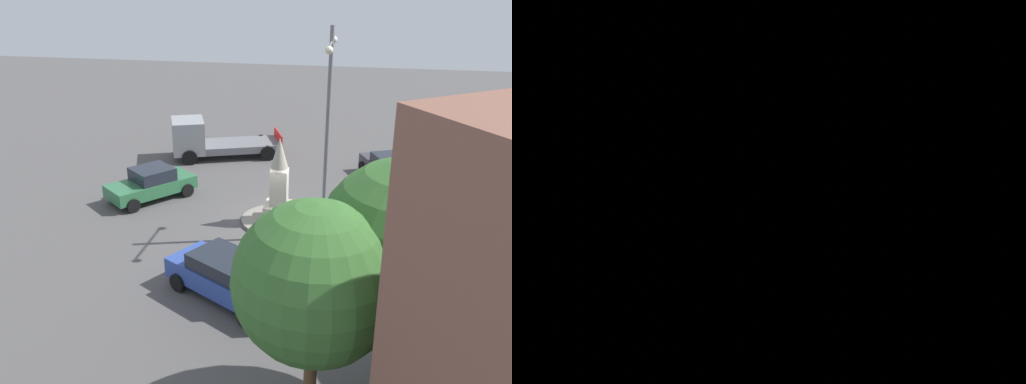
{
  "view_description": "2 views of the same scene",
  "coord_description": "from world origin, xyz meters",
  "views": [
    {
      "loc": [
        21.5,
        3.06,
        10.36
      ],
      "look_at": [
        0.47,
        -0.91,
        1.52
      ],
      "focal_mm": 38.9,
      "sensor_mm": 36.0,
      "label": 1
    },
    {
      "loc": [
        10.23,
        12.54,
        6.18
      ],
      "look_at": [
        0.95,
        0.94,
        1.4
      ],
      "focal_mm": 31.49,
      "sensor_mm": 36.0,
      "label": 2
    }
  ],
  "objects": [
    {
      "name": "car_blue_waiting",
      "position": [
        6.07,
        -0.78,
        0.79
      ],
      "size": [
        3.82,
        4.76,
        1.5
      ],
      "color": "#2D479E",
      "rests_on": "ground"
    },
    {
      "name": "streetlamp",
      "position": [
        1.03,
        1.96,
        4.97
      ],
      "size": [
        3.08,
        0.28,
        8.36
      ],
      "color": "slate",
      "rests_on": "ground"
    },
    {
      "name": "truck_grey_near_island",
      "position": [
        -7.83,
        -5.2,
        1.05
      ],
      "size": [
        4.18,
        6.49,
        2.28
      ],
      "color": "gray",
      "rests_on": "ground"
    },
    {
      "name": "ground_plane",
      "position": [
        0.0,
        0.0,
        0.0
      ],
      "size": [
        80.0,
        80.0,
        0.0
      ],
      "primitive_type": "plane",
      "color": "#4F4C4C"
    },
    {
      "name": "car_dark_grey_parked_left",
      "position": [
        -5.9,
        4.82,
        0.73
      ],
      "size": [
        4.18,
        3.07,
        1.42
      ],
      "color": "#38383D",
      "rests_on": "ground"
    },
    {
      "name": "car_green_passing",
      "position": [
        -1.47,
        -6.3,
        0.76
      ],
      "size": [
        4.27,
        3.97,
        1.51
      ],
      "color": "#2D6B42",
      "rests_on": "ground"
    },
    {
      "name": "monument",
      "position": [
        0.0,
        0.0,
        1.67
      ],
      "size": [
        1.21,
        1.21,
        3.65
      ],
      "color": "#B2AA99",
      "rests_on": "traffic_island"
    },
    {
      "name": "car_red_far_side",
      "position": [
        2.44,
        6.46,
        0.75
      ],
      "size": [
        4.4,
        2.86,
        1.4
      ],
      "color": "#B22323",
      "rests_on": "ground"
    },
    {
      "name": "tree_mid_cluster",
      "position": [
        10.32,
        4.31,
        4.53
      ],
      "size": [
        4.13,
        4.13,
        6.62
      ],
      "color": "brown",
      "rests_on": "ground"
    },
    {
      "name": "tree_near_wall",
      "position": [
        11.68,
        2.43,
        4.31
      ],
      "size": [
        3.49,
        3.49,
        6.07
      ],
      "color": "brown",
      "rests_on": "ground"
    },
    {
      "name": "traffic_island",
      "position": [
        0.0,
        0.0,
        0.07
      ],
      "size": [
        3.23,
        3.23,
        0.14
      ],
      "primitive_type": "cylinder",
      "color": "gray",
      "rests_on": "ground"
    }
  ]
}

